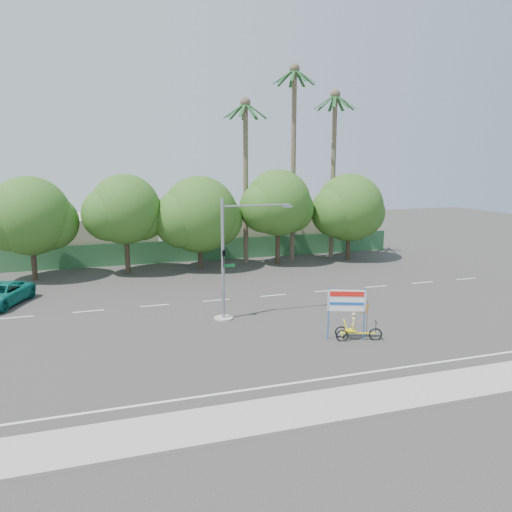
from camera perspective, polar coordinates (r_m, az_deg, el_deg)
name	(u,v)px	position (r m, az deg, el deg)	size (l,w,h in m)	color
ground	(289,337)	(26.39, 3.78, -9.23)	(120.00, 120.00, 0.00)	#33302D
sidewalk_near	(361,401)	(20.15, 11.93, -15.86)	(50.00, 2.40, 0.12)	gray
fence	(203,250)	(46.18, -6.04, 0.70)	(38.00, 0.08, 2.00)	#336B3D
building_left	(89,237)	(49.55, -18.55, 2.05)	(12.00, 8.00, 4.00)	beige
building_right	(269,231)	(52.47, 1.51, 2.85)	(14.00, 8.00, 3.60)	beige
tree_far_left	(30,219)	(41.55, -24.46, 3.92)	(7.14, 6.00, 7.96)	#473828
tree_left	(125,212)	(41.29, -14.78, 4.90)	(6.66, 5.60, 8.07)	#473828
tree_center	(199,217)	(42.09, -6.55, 4.48)	(7.62, 6.40, 7.85)	#473828
tree_right	(277,205)	(43.91, 2.47, 5.81)	(6.90, 5.80, 8.36)	#473828
tree_far_right	(349,210)	(46.84, 10.55, 5.22)	(7.38, 6.20, 7.94)	#473828
palm_tall	(294,145)	(45.91, 4.31, 12.53)	(3.73, 3.79, 17.45)	#70604C
palm_mid	(334,157)	(47.53, 8.86, 11.09)	(3.73, 3.79, 15.45)	#70604C
palm_short	(246,163)	(44.40, -1.20, 10.55)	(3.73, 3.79, 14.45)	#70604C
traffic_signal	(228,270)	(28.57, -3.20, -1.57)	(4.72, 1.10, 7.00)	gray
trike_billboard	(351,319)	(26.10, 10.85, -7.06)	(2.64, 1.26, 2.76)	black
pickup_truck	(0,295)	(35.57, -27.21, -3.96)	(2.36, 5.12, 1.42)	#107267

